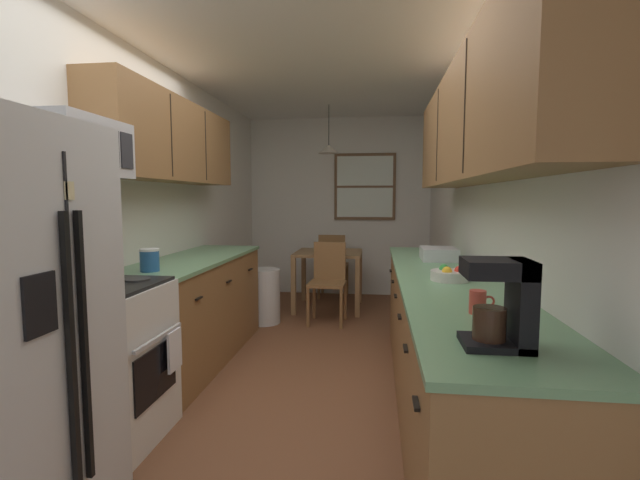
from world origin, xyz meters
name	(u,v)px	position (x,y,z in m)	size (l,w,h in m)	color
ground_plane	(314,355)	(0.00, 1.00, 0.00)	(12.00, 12.00, 0.00)	brown
wall_left	(167,212)	(-1.35, 1.00, 1.27)	(0.10, 9.00, 2.55)	white
wall_right	(474,214)	(1.35, 1.00, 1.27)	(0.10, 9.00, 2.55)	white
wall_back	(339,207)	(0.00, 3.65, 1.27)	(4.40, 0.10, 2.55)	white
ceiling_slab	(313,57)	(0.00, 1.00, 2.59)	(4.40, 9.00, 0.08)	white
stove_range	(103,362)	(-0.99, -0.55, 0.47)	(0.66, 0.65, 1.10)	white
microwave_over_range	(74,147)	(-1.11, -0.55, 1.68)	(0.39, 0.59, 0.32)	silver
counter_left	(195,309)	(-1.00, 0.75, 0.45)	(0.64, 1.95, 0.90)	olive
upper_cabinets_left	(171,142)	(-1.14, 0.70, 1.87)	(0.33, 2.03, 0.66)	olive
counter_right	(445,344)	(1.00, 0.08, 0.45)	(0.64, 3.40, 0.90)	olive
upper_cabinets_right	(476,123)	(1.14, 0.03, 1.86)	(0.33, 3.08, 0.72)	olive
dining_table	(329,261)	(-0.05, 2.71, 0.61)	(0.82, 0.81, 0.73)	olive
dining_chair_near	(328,278)	(0.01, 2.10, 0.50)	(0.42, 0.42, 0.90)	olive
dining_chair_far	(333,263)	(-0.06, 3.32, 0.50)	(0.41, 0.41, 0.90)	olive
pendant_light	(329,149)	(-0.05, 2.71, 2.01)	(0.27, 0.27, 0.59)	black
back_window	(365,187)	(0.37, 3.58, 1.57)	(0.87, 0.05, 0.94)	brown
trash_bin	(264,296)	(-0.70, 1.95, 0.31)	(0.36, 0.36, 0.61)	silver
storage_canister	(150,260)	(-1.00, 0.02, 0.98)	(0.13, 0.13, 0.16)	#265999
dish_towel	(175,350)	(-0.64, -0.39, 0.50)	(0.02, 0.16, 0.24)	white
coffee_maker	(505,301)	(0.98, -1.30, 1.06)	(0.22, 0.18, 0.30)	black
mug_by_coffeemaker	(478,302)	(0.99, -0.86, 0.95)	(0.11, 0.07, 0.10)	#BF3F33
fruit_bowl	(450,274)	(1.00, -0.07, 0.94)	(0.24, 0.24, 0.09)	silver
dish_rack	(439,254)	(1.05, 0.85, 0.95)	(0.28, 0.34, 0.10)	silver
table_serving_bowl	(320,250)	(-0.15, 2.63, 0.76)	(0.16, 0.16, 0.06)	#E0D14C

